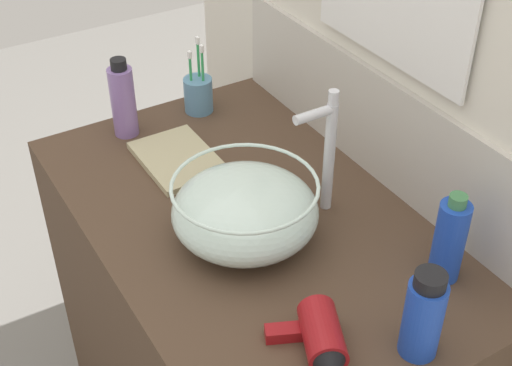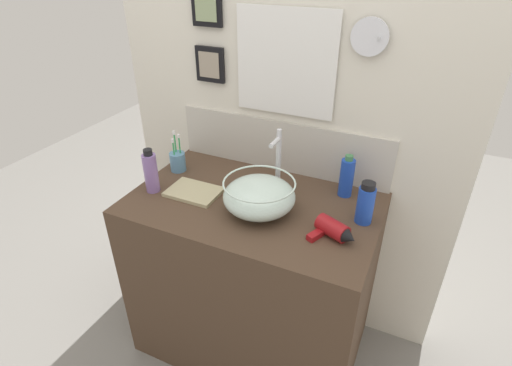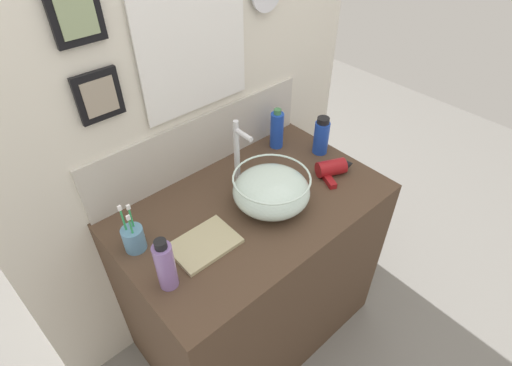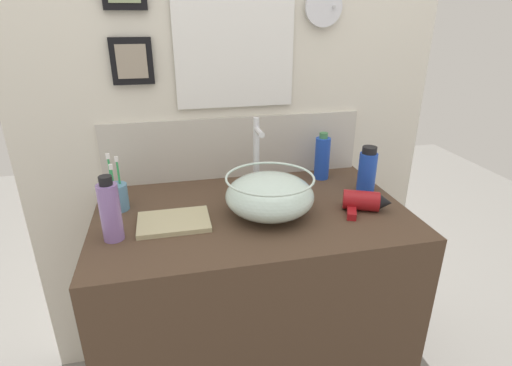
# 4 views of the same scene
# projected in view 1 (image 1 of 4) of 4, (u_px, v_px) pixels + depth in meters

# --- Properties ---
(vanity_counter) EXTENTS (1.07, 0.66, 0.88)m
(vanity_counter) POSITION_uv_depth(u_px,v_px,m) (253.00, 351.00, 1.79)
(vanity_counter) COLOR #4C3828
(vanity_counter) RESTS_ON ground
(back_panel) EXTENTS (1.68, 0.10, 2.31)m
(back_panel) POSITION_uv_depth(u_px,v_px,m) (396.00, 61.00, 1.52)
(back_panel) COLOR silver
(back_panel) RESTS_ON ground
(glass_bowl_sink) EXTENTS (0.30, 0.30, 0.14)m
(glass_bowl_sink) POSITION_uv_depth(u_px,v_px,m) (245.00, 210.00, 1.43)
(glass_bowl_sink) COLOR silver
(glass_bowl_sink) RESTS_ON vanity_counter
(faucet) EXTENTS (0.02, 0.10, 0.29)m
(faucet) POSITION_uv_depth(u_px,v_px,m) (327.00, 146.00, 1.46)
(faucet) COLOR silver
(faucet) RESTS_ON vanity_counter
(hair_drier) EXTENTS (0.19, 0.14, 0.07)m
(hair_drier) POSITION_uv_depth(u_px,v_px,m) (321.00, 341.00, 1.21)
(hair_drier) COLOR maroon
(hair_drier) RESTS_ON vanity_counter
(toothbrush_cup) EXTENTS (0.08, 0.08, 0.20)m
(toothbrush_cup) POSITION_uv_depth(u_px,v_px,m) (198.00, 94.00, 1.86)
(toothbrush_cup) COLOR #598CB2
(toothbrush_cup) RESTS_ON vanity_counter
(shampoo_bottle) EXTENTS (0.06, 0.06, 0.21)m
(shampoo_bottle) POSITION_uv_depth(u_px,v_px,m) (123.00, 100.00, 1.74)
(shampoo_bottle) COLOR #8C6BB2
(shampoo_bottle) RESTS_ON vanity_counter
(spray_bottle) EXTENTS (0.07, 0.07, 0.18)m
(spray_bottle) POSITION_uv_depth(u_px,v_px,m) (423.00, 315.00, 1.19)
(spray_bottle) COLOR blue
(spray_bottle) RESTS_ON vanity_counter
(lotion_bottle) EXTENTS (0.06, 0.06, 0.19)m
(lotion_bottle) POSITION_uv_depth(u_px,v_px,m) (449.00, 240.00, 1.33)
(lotion_bottle) COLOR blue
(lotion_bottle) RESTS_ON vanity_counter
(hand_towel) EXTENTS (0.23, 0.16, 0.02)m
(hand_towel) POSITION_uv_depth(u_px,v_px,m) (178.00, 159.00, 1.69)
(hand_towel) COLOR tan
(hand_towel) RESTS_ON vanity_counter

